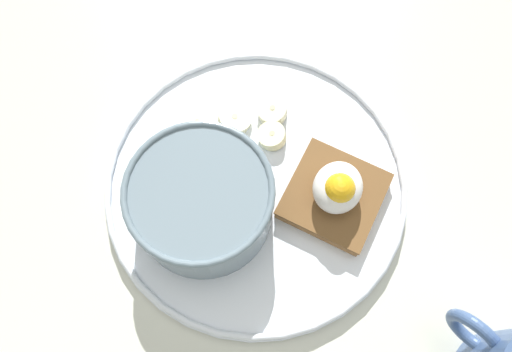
% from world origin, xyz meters
% --- Properties ---
extents(ground_plane, '(1.20, 1.20, 0.02)m').
position_xyz_m(ground_plane, '(0.00, 0.00, 0.01)').
color(ground_plane, beige).
rests_on(ground_plane, ground).
extents(plate, '(0.29, 0.29, 0.02)m').
position_xyz_m(plate, '(0.00, 0.00, 0.03)').
color(plate, white).
rests_on(plate, ground_plane).
extents(oatmeal_bowl, '(0.13, 0.13, 0.07)m').
position_xyz_m(oatmeal_bowl, '(-0.05, 0.03, 0.06)').
color(oatmeal_bowl, slate).
rests_on(oatmeal_bowl, plate).
extents(toast_slice, '(0.09, 0.09, 0.02)m').
position_xyz_m(toast_slice, '(0.02, -0.07, 0.04)').
color(toast_slice, brown).
rests_on(toast_slice, plate).
extents(poached_egg, '(0.05, 0.04, 0.04)m').
position_xyz_m(poached_egg, '(0.02, -0.07, 0.06)').
color(poached_egg, white).
rests_on(poached_egg, toast_slice).
extents(banana_slice_front, '(0.04, 0.04, 0.02)m').
position_xyz_m(banana_slice_front, '(0.07, 0.02, 0.04)').
color(banana_slice_front, '#F4ECC1').
rests_on(banana_slice_front, plate).
extents(banana_slice_left, '(0.04, 0.04, 0.02)m').
position_xyz_m(banana_slice_left, '(0.05, 0.01, 0.04)').
color(banana_slice_left, '#F1EAB0').
rests_on(banana_slice_left, plate).
extents(banana_slice_back, '(0.05, 0.05, 0.02)m').
position_xyz_m(banana_slice_back, '(0.05, 0.05, 0.04)').
color(banana_slice_back, '#F9F1C7').
rests_on(banana_slice_back, plate).
extents(banana_slice_right, '(0.03, 0.03, 0.01)m').
position_xyz_m(banana_slice_right, '(0.03, 0.08, 0.04)').
color(banana_slice_right, '#F2ECB9').
rests_on(banana_slice_right, plate).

